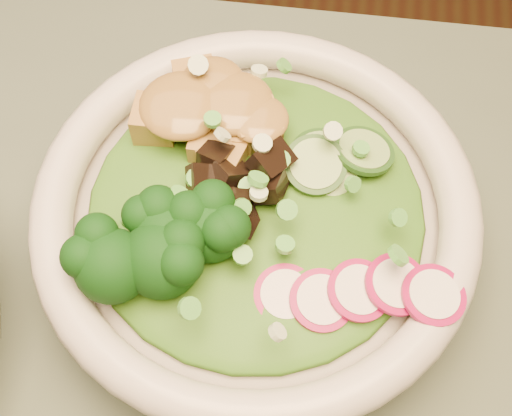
# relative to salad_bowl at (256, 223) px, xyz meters

# --- Properties ---
(salad_bowl) EXTENTS (0.27, 0.27, 0.07)m
(salad_bowl) POSITION_rel_salad_bowl_xyz_m (0.00, 0.00, 0.00)
(salad_bowl) COLOR beige
(salad_bowl) RESTS_ON dining_table
(lettuce_bed) EXTENTS (0.20, 0.20, 0.02)m
(lettuce_bed) POSITION_rel_salad_bowl_xyz_m (-0.00, 0.00, 0.02)
(lettuce_bed) COLOR #215812
(lettuce_bed) RESTS_ON salad_bowl
(broccoli_florets) EXTENTS (0.10, 0.10, 0.04)m
(broccoli_florets) POSITION_rel_salad_bowl_xyz_m (-0.05, -0.04, 0.04)
(broccoli_florets) COLOR black
(broccoli_florets) RESTS_ON salad_bowl
(radish_slices) EXTENTS (0.12, 0.08, 0.02)m
(radish_slices) POSITION_rel_salad_bowl_xyz_m (0.04, -0.05, 0.02)
(radish_slices) COLOR #970B45
(radish_slices) RESTS_ON salad_bowl
(cucumber_slices) EXTENTS (0.09, 0.09, 0.04)m
(cucumber_slices) POSITION_rel_salad_bowl_xyz_m (0.05, 0.04, 0.03)
(cucumber_slices) COLOR #8FC06B
(cucumber_slices) RESTS_ON salad_bowl
(mushroom_heap) EXTENTS (0.09, 0.09, 0.04)m
(mushroom_heap) POSITION_rel_salad_bowl_xyz_m (-0.01, 0.01, 0.03)
(mushroom_heap) COLOR black
(mushroom_heap) RESTS_ON salad_bowl
(tofu_cubes) EXTENTS (0.11, 0.09, 0.04)m
(tofu_cubes) POSITION_rel_salad_bowl_xyz_m (-0.04, 0.05, 0.03)
(tofu_cubes) COLOR #A97E38
(tofu_cubes) RESTS_ON salad_bowl
(peanut_sauce) EXTENTS (0.07, 0.06, 0.02)m
(peanut_sauce) POSITION_rel_salad_bowl_xyz_m (-0.04, 0.05, 0.05)
(peanut_sauce) COLOR brown
(peanut_sauce) RESTS_ON tofu_cubes
(scallion_garnish) EXTENTS (0.19, 0.19, 0.02)m
(scallion_garnish) POSITION_rel_salad_bowl_xyz_m (-0.00, 0.00, 0.04)
(scallion_garnish) COLOR green
(scallion_garnish) RESTS_ON salad_bowl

